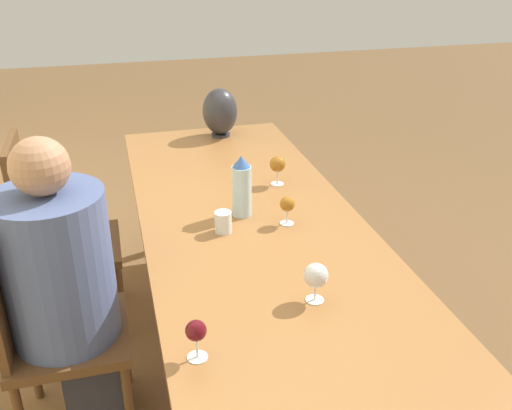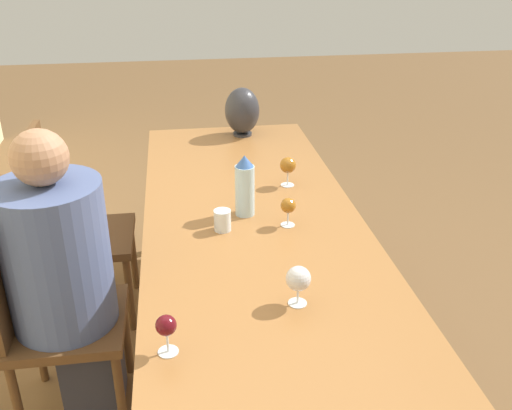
# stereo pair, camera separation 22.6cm
# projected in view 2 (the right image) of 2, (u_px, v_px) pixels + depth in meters

# --- Properties ---
(ground_plane) EXTENTS (14.00, 14.00, 0.00)m
(ground_plane) POSITION_uv_depth(u_px,v_px,m) (254.00, 363.00, 2.68)
(ground_plane) COLOR brown
(dining_table) EXTENTS (2.51, 0.90, 0.75)m
(dining_table) POSITION_uv_depth(u_px,v_px,m) (254.00, 236.00, 2.39)
(dining_table) COLOR #936033
(dining_table) RESTS_ON ground_plane
(water_bottle) EXTENTS (0.08, 0.08, 0.26)m
(water_bottle) POSITION_uv_depth(u_px,v_px,m) (245.00, 186.00, 2.36)
(water_bottle) COLOR #ADCCD6
(water_bottle) RESTS_ON dining_table
(water_tumbler) EXTENTS (0.07, 0.07, 0.09)m
(water_tumbler) POSITION_uv_depth(u_px,v_px,m) (222.00, 220.00, 2.27)
(water_tumbler) COLOR silver
(water_tumbler) RESTS_ON dining_table
(vase) EXTENTS (0.20, 0.20, 0.28)m
(vase) POSITION_uv_depth(u_px,v_px,m) (242.00, 111.00, 3.28)
(vase) COLOR #2D2D33
(vase) RESTS_ON dining_table
(wine_glass_0) EXTENTS (0.07, 0.07, 0.14)m
(wine_glass_0) POSITION_uv_depth(u_px,v_px,m) (288.00, 166.00, 2.64)
(wine_glass_0) COLOR silver
(wine_glass_0) RESTS_ON dining_table
(wine_glass_1) EXTENTS (0.06, 0.06, 0.12)m
(wine_glass_1) POSITION_uv_depth(u_px,v_px,m) (166.00, 327.00, 1.59)
(wine_glass_1) COLOR silver
(wine_glass_1) RESTS_ON dining_table
(wine_glass_2) EXTENTS (0.06, 0.06, 0.12)m
(wine_glass_2) POSITION_uv_depth(u_px,v_px,m) (288.00, 206.00, 2.29)
(wine_glass_2) COLOR silver
(wine_glass_2) RESTS_ON dining_table
(wine_glass_3) EXTENTS (0.08, 0.08, 0.14)m
(wine_glass_3) POSITION_uv_depth(u_px,v_px,m) (298.00, 279.00, 1.80)
(wine_glass_3) COLOR silver
(wine_glass_3) RESTS_ON dining_table
(chair_near) EXTENTS (0.44, 0.44, 1.01)m
(chair_near) POSITION_uv_depth(u_px,v_px,m) (44.00, 307.00, 2.20)
(chair_near) COLOR brown
(chair_near) RESTS_ON ground_plane
(chair_far) EXTENTS (0.44, 0.44, 1.01)m
(chair_far) POSITION_uv_depth(u_px,v_px,m) (70.00, 224.00, 2.82)
(chair_far) COLOR brown
(chair_far) RESTS_ON ground_plane
(person_near) EXTENTS (0.39, 0.39, 1.24)m
(person_near) POSITION_uv_depth(u_px,v_px,m) (65.00, 277.00, 2.16)
(person_near) COLOR #2D2D38
(person_near) RESTS_ON ground_plane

